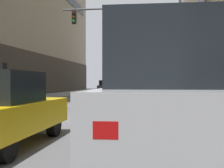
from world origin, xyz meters
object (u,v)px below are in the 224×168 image
object	(u,v)px
car_parked_1	(160,97)
car_parked_3	(157,89)
traffic_signal_1	(143,58)
car_parked_0	(170,99)
traffic_signal_0	(139,29)
car_driving_2	(106,86)
taxi_driving_1	(123,85)
car_parked_2	(158,91)

from	to	relation	value
car_parked_1	car_parked_3	xyz separation A→B (m)	(-0.00, 11.23, 0.03)
traffic_signal_1	car_parked_0	bearing A→B (deg)	-87.56
traffic_signal_0	traffic_signal_1	bearing A→B (deg)	90.84
traffic_signal_1	traffic_signal_0	bearing A→B (deg)	-89.16
car_driving_2	car_parked_3	bearing A→B (deg)	-70.67
car_parked_3	traffic_signal_1	xyz separation A→B (m)	(-1.39, 15.01, 3.43)
taxi_driving_1	traffic_signal_0	distance (m)	13.77
car_parked_1	car_parked_3	size ratio (longest dim) A/B	0.97
car_parked_3	traffic_signal_1	world-z (taller)	traffic_signal_1
traffic_signal_0	traffic_signal_1	distance (m)	17.37
car_parked_2	car_parked_0	bearing A→B (deg)	-89.99
traffic_signal_0	traffic_signal_1	xyz separation A→B (m)	(-0.25, 17.37, -0.48)
taxi_driving_1	car_parked_2	xyz separation A→B (m)	(3.43, -15.90, -0.24)
car_driving_2	traffic_signal_0	xyz separation A→B (m)	(5.33, -20.80, 3.98)
car_parked_0	car_driving_2	bearing A→B (deg)	100.15
car_driving_2	car_parked_2	bearing A→B (deg)	-74.70
car_driving_2	car_parked_1	distance (m)	30.37
car_parked_1	car_parked_2	distance (m)	6.04
car_parked_0	car_parked_2	size ratio (longest dim) A/B	1.00
taxi_driving_1	car_parked_3	bearing A→B (deg)	-72.23
car_parked_3	traffic_signal_0	size ratio (longest dim) A/B	0.60
traffic_signal_0	car_parked_2	bearing A→B (deg)	-68.11
car_parked_0	car_parked_3	xyz separation A→B (m)	(0.00, 17.68, -0.26)
car_parked_2	traffic_signal_0	bearing A→B (deg)	111.89
car_driving_2	car_parked_0	distance (m)	36.69
car_parked_0	car_parked_2	bearing A→B (deg)	90.01
car_driving_2	traffic_signal_1	bearing A→B (deg)	-34.08
car_parked_3	traffic_signal_1	size ratio (longest dim) A/B	0.59
car_parked_0	traffic_signal_1	distance (m)	32.87
car_parked_1	traffic_signal_0	xyz separation A→B (m)	(-1.14, 8.87, 3.94)
car_parked_0	car_parked_3	bearing A→B (deg)	90.00
car_driving_2	car_parked_2	xyz separation A→B (m)	(6.47, -23.63, 0.07)
car_driving_2	car_parked_2	size ratio (longest dim) A/B	0.92
traffic_signal_0	car_parked_3	bearing A→B (deg)	64.21
taxi_driving_1	traffic_signal_0	bearing A→B (deg)	-80.04
car_parked_1	car_parked_0	bearing A→B (deg)	-90.01
car_parked_1	car_parked_3	distance (m)	11.23
car_parked_1	traffic_signal_0	distance (m)	9.78
taxi_driving_1	car_parked_1	xyz separation A→B (m)	(3.44, -21.95, -0.27)
traffic_signal_1	car_parked_1	bearing A→B (deg)	-86.96
taxi_driving_1	traffic_signal_1	size ratio (longest dim) A/B	0.58
taxi_driving_1	car_parked_3	distance (m)	11.26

